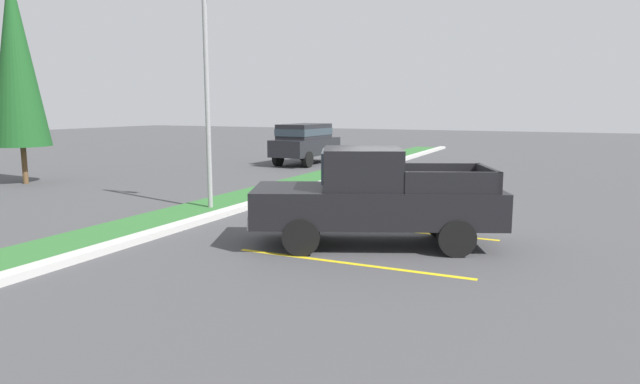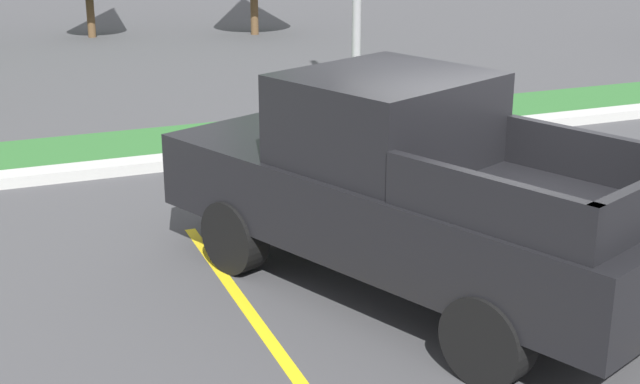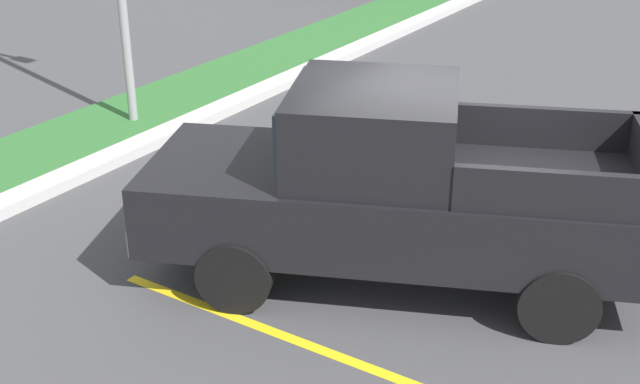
% 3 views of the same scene
% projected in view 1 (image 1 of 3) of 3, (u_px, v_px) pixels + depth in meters
% --- Properties ---
extents(ground_plane, '(120.00, 120.00, 0.00)m').
position_uv_depth(ground_plane, '(393.00, 237.00, 12.60)').
color(ground_plane, '#424244').
extents(parking_line_near, '(0.12, 4.80, 0.01)m').
position_uv_depth(parking_line_near, '(348.00, 263.00, 10.44)').
color(parking_line_near, yellow).
rests_on(parking_line_near, ground).
extents(parking_line_far, '(0.12, 4.80, 0.01)m').
position_uv_depth(parking_line_far, '(396.00, 230.00, 13.22)').
color(parking_line_far, yellow).
rests_on(parking_line_far, ground).
extents(curb_strip, '(56.00, 0.40, 0.15)m').
position_uv_depth(curb_strip, '(214.00, 216.00, 14.67)').
color(curb_strip, '#B2B2AD').
rests_on(curb_strip, ground).
extents(grass_median, '(56.00, 1.80, 0.06)m').
position_uv_depth(grass_median, '(181.00, 214.00, 15.13)').
color(grass_median, '#2D662D').
rests_on(grass_median, ground).
extents(pickup_truck_main, '(3.79, 5.54, 2.10)m').
position_uv_depth(pickup_truck_main, '(374.00, 198.00, 11.68)').
color(pickup_truck_main, black).
rests_on(pickup_truck_main, ground).
extents(suv_distant, '(4.66, 2.09, 2.10)m').
position_uv_depth(suv_distant, '(305.00, 141.00, 28.45)').
color(suv_distant, black).
rests_on(suv_distant, ground).
extents(street_light, '(0.24, 1.49, 6.20)m').
position_uv_depth(street_light, '(212.00, 83.00, 15.40)').
color(street_light, gray).
rests_on(street_light, ground).
extents(cypress_tree_right_inner, '(2.12, 2.12, 8.14)m').
position_uv_depth(cypress_tree_right_inner, '(16.00, 58.00, 20.66)').
color(cypress_tree_right_inner, brown).
rests_on(cypress_tree_right_inner, ground).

